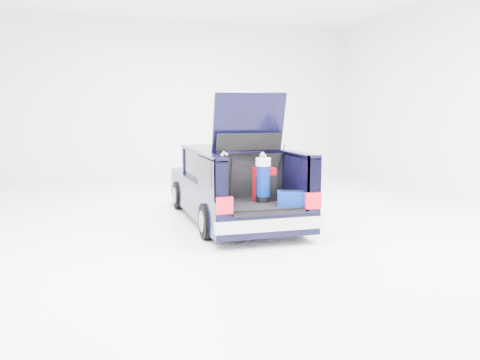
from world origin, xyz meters
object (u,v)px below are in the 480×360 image
object	(u,v)px
black_golf_bag	(224,179)
blue_golf_bag	(263,179)
red_suitcase	(264,184)
blue_duffel	(292,198)
car	(231,186)

from	to	relation	value
black_golf_bag	blue_golf_bag	distance (m)	0.66
red_suitcase	black_golf_bag	xyz separation A→B (m)	(-0.69, 0.09, 0.10)
red_suitcase	black_golf_bag	bearing A→B (deg)	172.80
blue_golf_bag	blue_duffel	xyz separation A→B (m)	(0.35, -0.45, -0.27)
black_golf_bag	blue_duffel	size ratio (longest dim) A/B	1.52
red_suitcase	car	bearing A→B (deg)	98.42
red_suitcase	blue_golf_bag	bearing A→B (deg)	-119.57
red_suitcase	blue_duffel	xyz separation A→B (m)	(0.29, -0.56, -0.17)
black_golf_bag	blue_golf_bag	size ratio (longest dim) A/B	1.00
blue_golf_bag	black_golf_bag	bearing A→B (deg)	147.07
car	black_golf_bag	size ratio (longest dim) A/B	5.41
blue_duffel	red_suitcase	bearing A→B (deg)	136.28
blue_duffel	car	bearing A→B (deg)	123.01
car	red_suitcase	world-z (taller)	car
car	blue_duffel	distance (m)	2.01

